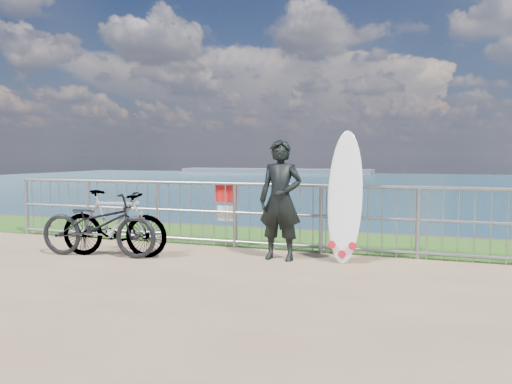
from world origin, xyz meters
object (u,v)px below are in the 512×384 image
at_px(surfboard, 345,201).
at_px(bicycle_far, 114,224).
at_px(bicycle_near, 98,224).
at_px(surfer, 281,200).

relative_size(surfboard, bicycle_far, 1.14).
bearing_deg(bicycle_far, bicycle_near, 98.14).
xyz_separation_m(surfboard, bicycle_far, (-3.47, -0.82, -0.39)).
xyz_separation_m(surfer, bicycle_far, (-2.52, -0.64, -0.39)).
bearing_deg(surfer, surfboard, 13.75).
distance_m(surfboard, bicycle_far, 3.58).
bearing_deg(bicycle_near, surfboard, -83.17).
relative_size(surfer, bicycle_far, 1.05).
bearing_deg(bicycle_near, surfer, -82.29).
distance_m(surfer, bicycle_far, 2.63).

